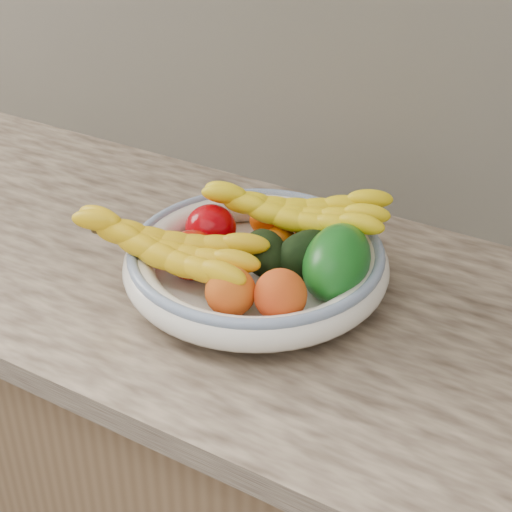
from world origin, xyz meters
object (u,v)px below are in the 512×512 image
object	(u,v)px
banana_bunch_front	(165,252)
green_mango	(337,262)
fruit_bowl	(256,263)
banana_bunch_back	(293,217)

from	to	relation	value
banana_bunch_front	green_mango	bearing A→B (deg)	16.12
fruit_bowl	green_mango	xyz separation A→B (m)	(0.12, 0.02, 0.03)
fruit_bowl	banana_bunch_back	size ratio (longest dim) A/B	1.28
fruit_bowl	green_mango	bearing A→B (deg)	10.24
green_mango	banana_bunch_front	world-z (taller)	green_mango
fruit_bowl	banana_bunch_back	xyz separation A→B (m)	(0.01, 0.09, 0.04)
green_mango	banana_bunch_back	world-z (taller)	green_mango
fruit_bowl	green_mango	world-z (taller)	green_mango
fruit_bowl	banana_bunch_front	bearing A→B (deg)	-139.07
fruit_bowl	banana_bunch_front	xyz separation A→B (m)	(-0.10, -0.09, 0.03)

